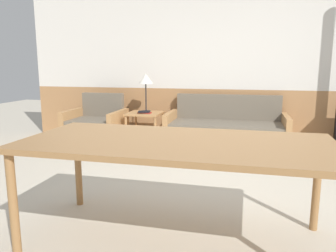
{
  "coord_description": "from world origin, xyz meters",
  "views": [
    {
      "loc": [
        0.24,
        -2.87,
        1.28
      ],
      "look_at": [
        -0.71,
        1.02,
        0.54
      ],
      "focal_mm": 35.0,
      "sensor_mm": 36.0,
      "label": 1
    }
  ],
  "objects_px": {
    "couch": "(226,133)",
    "dining_table": "(177,149)",
    "side_table": "(145,118)",
    "armchair": "(96,129)",
    "table_lamp": "(146,81)"
  },
  "relations": [
    {
      "from": "couch",
      "to": "dining_table",
      "type": "xyz_separation_m",
      "value": [
        -0.17,
        -2.85,
        0.45
      ]
    },
    {
      "from": "couch",
      "to": "side_table",
      "type": "height_order",
      "value": "couch"
    },
    {
      "from": "armchair",
      "to": "side_table",
      "type": "xyz_separation_m",
      "value": [
        0.79,
        0.15,
        0.19
      ]
    },
    {
      "from": "armchair",
      "to": "table_lamp",
      "type": "xyz_separation_m",
      "value": [
        0.78,
        0.25,
        0.78
      ]
    },
    {
      "from": "armchair",
      "to": "table_lamp",
      "type": "height_order",
      "value": "table_lamp"
    },
    {
      "from": "couch",
      "to": "side_table",
      "type": "bearing_deg",
      "value": -177.26
    },
    {
      "from": "armchair",
      "to": "dining_table",
      "type": "relative_size",
      "value": 0.41
    },
    {
      "from": "table_lamp",
      "to": "dining_table",
      "type": "distance_m",
      "value": 3.12
    },
    {
      "from": "side_table",
      "to": "table_lamp",
      "type": "bearing_deg",
      "value": 94.39
    },
    {
      "from": "armchair",
      "to": "table_lamp",
      "type": "relative_size",
      "value": 1.44
    },
    {
      "from": "couch",
      "to": "dining_table",
      "type": "distance_m",
      "value": 2.89
    },
    {
      "from": "couch",
      "to": "side_table",
      "type": "relative_size",
      "value": 3.38
    },
    {
      "from": "armchair",
      "to": "table_lamp",
      "type": "distance_m",
      "value": 1.14
    },
    {
      "from": "side_table",
      "to": "table_lamp",
      "type": "relative_size",
      "value": 0.88
    },
    {
      "from": "side_table",
      "to": "dining_table",
      "type": "xyz_separation_m",
      "value": [
        1.13,
        -2.79,
        0.26
      ]
    }
  ]
}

